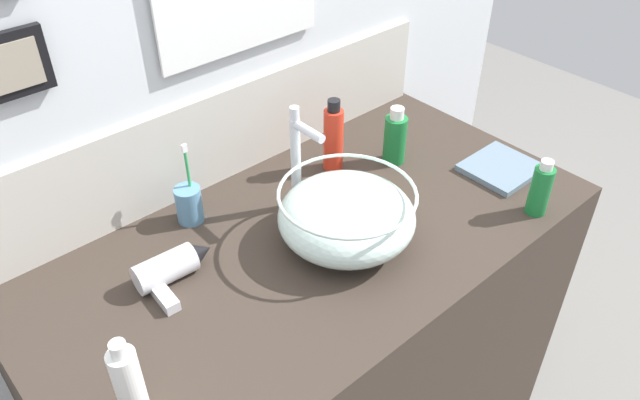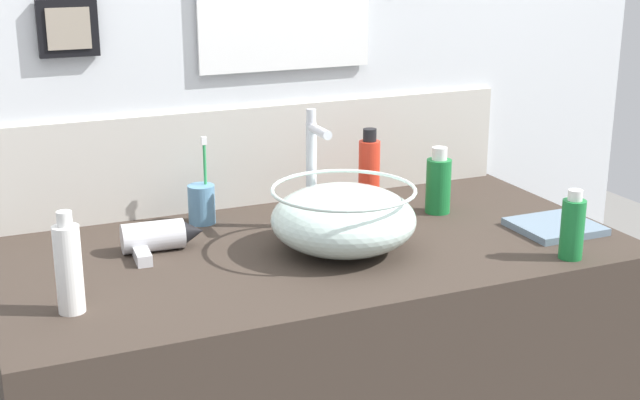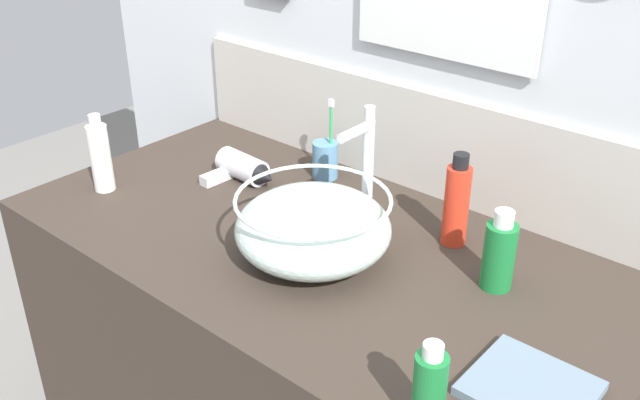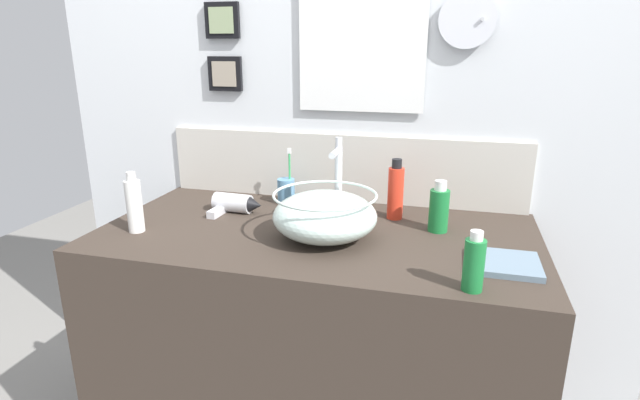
{
  "view_description": "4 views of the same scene",
  "coord_description": "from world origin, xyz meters",
  "px_view_note": "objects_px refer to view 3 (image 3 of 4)",
  "views": [
    {
      "loc": [
        -0.71,
        -0.81,
        1.83
      ],
      "look_at": [
        0.01,
        0.0,
        1.0
      ],
      "focal_mm": 35.0,
      "sensor_mm": 36.0,
      "label": 1
    },
    {
      "loc": [
        -0.7,
        -1.65,
        1.55
      ],
      "look_at": [
        0.01,
        0.0,
        1.0
      ],
      "focal_mm": 50.0,
      "sensor_mm": 36.0,
      "label": 2
    },
    {
      "loc": [
        0.82,
        -0.95,
        1.67
      ],
      "look_at": [
        0.01,
        0.0,
        1.0
      ],
      "focal_mm": 40.0,
      "sensor_mm": 36.0,
      "label": 3
    },
    {
      "loc": [
        0.38,
        -1.38,
        1.44
      ],
      "look_at": [
        0.01,
        0.0,
        1.0
      ],
      "focal_mm": 28.0,
      "sensor_mm": 36.0,
      "label": 4
    }
  ],
  "objects_px": {
    "glass_bowl_sink": "(313,227)",
    "soap_dispenser": "(100,156)",
    "toothbrush_cup": "(325,159)",
    "faucet": "(365,163)",
    "hand_towel": "(530,388)",
    "shampoo_bottle": "(457,203)",
    "lotion_bottle": "(499,254)",
    "hair_drier": "(244,169)",
    "spray_bottle": "(429,389)"
  },
  "relations": [
    {
      "from": "glass_bowl_sink",
      "to": "soap_dispenser",
      "type": "bearing_deg",
      "value": -171.05
    },
    {
      "from": "toothbrush_cup",
      "to": "faucet",
      "type": "bearing_deg",
      "value": -31.5
    },
    {
      "from": "glass_bowl_sink",
      "to": "hand_towel",
      "type": "distance_m",
      "value": 0.5
    },
    {
      "from": "shampoo_bottle",
      "to": "lotion_bottle",
      "type": "relative_size",
      "value": 1.25
    },
    {
      "from": "glass_bowl_sink",
      "to": "lotion_bottle",
      "type": "bearing_deg",
      "value": 25.38
    },
    {
      "from": "glass_bowl_sink",
      "to": "soap_dispenser",
      "type": "relative_size",
      "value": 1.63
    },
    {
      "from": "soap_dispenser",
      "to": "shampoo_bottle",
      "type": "bearing_deg",
      "value": 23.48
    },
    {
      "from": "hair_drier",
      "to": "spray_bottle",
      "type": "relative_size",
      "value": 1.2
    },
    {
      "from": "faucet",
      "to": "soap_dispenser",
      "type": "relative_size",
      "value": 1.46
    },
    {
      "from": "glass_bowl_sink",
      "to": "toothbrush_cup",
      "type": "xyz_separation_m",
      "value": [
        -0.22,
        0.3,
        -0.03
      ]
    },
    {
      "from": "lotion_bottle",
      "to": "hand_towel",
      "type": "relative_size",
      "value": 0.9
    },
    {
      "from": "faucet",
      "to": "lotion_bottle",
      "type": "bearing_deg",
      "value": -2.1
    },
    {
      "from": "hair_drier",
      "to": "soap_dispenser",
      "type": "bearing_deg",
      "value": -131.58
    },
    {
      "from": "faucet",
      "to": "hand_towel",
      "type": "bearing_deg",
      "value": -25.0
    },
    {
      "from": "lotion_bottle",
      "to": "soap_dispenser",
      "type": "bearing_deg",
      "value": -164.84
    },
    {
      "from": "soap_dispenser",
      "to": "spray_bottle",
      "type": "bearing_deg",
      "value": -7.82
    },
    {
      "from": "shampoo_bottle",
      "to": "hand_towel",
      "type": "relative_size",
      "value": 1.12
    },
    {
      "from": "glass_bowl_sink",
      "to": "toothbrush_cup",
      "type": "relative_size",
      "value": 1.52
    },
    {
      "from": "hair_drier",
      "to": "hand_towel",
      "type": "xyz_separation_m",
      "value": [
        0.85,
        -0.22,
        -0.02
      ]
    },
    {
      "from": "lotion_bottle",
      "to": "toothbrush_cup",
      "type": "bearing_deg",
      "value": 164.78
    },
    {
      "from": "spray_bottle",
      "to": "hand_towel",
      "type": "distance_m",
      "value": 0.19
    },
    {
      "from": "spray_bottle",
      "to": "shampoo_bottle",
      "type": "height_order",
      "value": "shampoo_bottle"
    },
    {
      "from": "toothbrush_cup",
      "to": "lotion_bottle",
      "type": "xyz_separation_m",
      "value": [
        0.54,
        -0.15,
        0.02
      ]
    },
    {
      "from": "hair_drier",
      "to": "soap_dispenser",
      "type": "xyz_separation_m",
      "value": [
        -0.22,
        -0.24,
        0.05
      ]
    },
    {
      "from": "spray_bottle",
      "to": "soap_dispenser",
      "type": "distance_m",
      "value": 0.99
    },
    {
      "from": "spray_bottle",
      "to": "shampoo_bottle",
      "type": "distance_m",
      "value": 0.52
    },
    {
      "from": "shampoo_bottle",
      "to": "hand_towel",
      "type": "height_order",
      "value": "shampoo_bottle"
    },
    {
      "from": "glass_bowl_sink",
      "to": "shampoo_bottle",
      "type": "xyz_separation_m",
      "value": [
        0.18,
        0.23,
        0.02
      ]
    },
    {
      "from": "faucet",
      "to": "toothbrush_cup",
      "type": "height_order",
      "value": "faucet"
    },
    {
      "from": "spray_bottle",
      "to": "toothbrush_cup",
      "type": "bearing_deg",
      "value": 140.38
    },
    {
      "from": "faucet",
      "to": "shampoo_bottle",
      "type": "relative_size",
      "value": 1.36
    },
    {
      "from": "toothbrush_cup",
      "to": "lotion_bottle",
      "type": "bearing_deg",
      "value": -15.22
    },
    {
      "from": "lotion_bottle",
      "to": "hand_towel",
      "type": "xyz_separation_m",
      "value": [
        0.18,
        -0.22,
        -0.06
      ]
    },
    {
      "from": "hair_drier",
      "to": "shampoo_bottle",
      "type": "xyz_separation_m",
      "value": [
        0.53,
        0.08,
        0.06
      ]
    },
    {
      "from": "soap_dispenser",
      "to": "hand_towel",
      "type": "bearing_deg",
      "value": 1.19
    },
    {
      "from": "glass_bowl_sink",
      "to": "toothbrush_cup",
      "type": "height_order",
      "value": "toothbrush_cup"
    },
    {
      "from": "glass_bowl_sink",
      "to": "lotion_bottle",
      "type": "xyz_separation_m",
      "value": [
        0.32,
        0.15,
        -0.0
      ]
    },
    {
      "from": "glass_bowl_sink",
      "to": "soap_dispenser",
      "type": "height_order",
      "value": "soap_dispenser"
    },
    {
      "from": "glass_bowl_sink",
      "to": "hand_towel",
      "type": "relative_size",
      "value": 1.72
    },
    {
      "from": "hair_drier",
      "to": "faucet",
      "type": "bearing_deg",
      "value": 1.21
    },
    {
      "from": "hand_towel",
      "to": "shampoo_bottle",
      "type": "bearing_deg",
      "value": 136.41
    },
    {
      "from": "soap_dispenser",
      "to": "hand_towel",
      "type": "xyz_separation_m",
      "value": [
        1.06,
        0.02,
        -0.08
      ]
    },
    {
      "from": "faucet",
      "to": "toothbrush_cup",
      "type": "bearing_deg",
      "value": 148.5
    },
    {
      "from": "glass_bowl_sink",
      "to": "lotion_bottle",
      "type": "distance_m",
      "value": 0.35
    },
    {
      "from": "shampoo_bottle",
      "to": "soap_dispenser",
      "type": "height_order",
      "value": "shampoo_bottle"
    },
    {
      "from": "glass_bowl_sink",
      "to": "hand_towel",
      "type": "xyz_separation_m",
      "value": [
        0.49,
        -0.07,
        -0.06
      ]
    },
    {
      "from": "hand_towel",
      "to": "faucet",
      "type": "bearing_deg",
      "value": 155.0
    },
    {
      "from": "hair_drier",
      "to": "shampoo_bottle",
      "type": "height_order",
      "value": "shampoo_bottle"
    },
    {
      "from": "shampoo_bottle",
      "to": "glass_bowl_sink",
      "type": "bearing_deg",
      "value": -126.92
    },
    {
      "from": "hair_drier",
      "to": "toothbrush_cup",
      "type": "distance_m",
      "value": 0.2
    }
  ]
}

